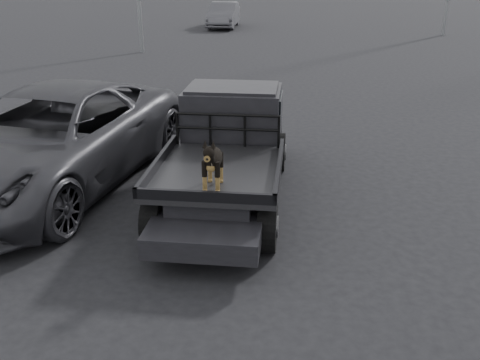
# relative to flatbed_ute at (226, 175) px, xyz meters

# --- Properties ---
(ground) EXTENTS (120.00, 120.00, 0.00)m
(ground) POSITION_rel_flatbed_ute_xyz_m (0.19, -1.31, -0.46)
(ground) COLOR black
(ground) RESTS_ON ground
(flatbed_ute) EXTENTS (2.00, 5.40, 0.92)m
(flatbed_ute) POSITION_rel_flatbed_ute_xyz_m (0.00, 0.00, 0.00)
(flatbed_ute) COLOR black
(flatbed_ute) RESTS_ON ground
(ute_cab) EXTENTS (1.72, 1.30, 0.88)m
(ute_cab) POSITION_rel_flatbed_ute_xyz_m (-0.00, 0.95, 0.90)
(ute_cab) COLOR black
(ute_cab) RESTS_ON flatbed_ute
(headache_rack) EXTENTS (1.80, 0.08, 0.55)m
(headache_rack) POSITION_rel_flatbed_ute_xyz_m (-0.00, 0.20, 0.74)
(headache_rack) COLOR black
(headache_rack) RESTS_ON flatbed_ute
(dog) EXTENTS (0.32, 0.60, 0.74)m
(dog) POSITION_rel_flatbed_ute_xyz_m (0.04, -1.61, 0.83)
(dog) COLOR black
(dog) RESTS_ON flatbed_ute
(parked_suv) EXTENTS (3.93, 6.78, 1.78)m
(parked_suv) POSITION_rel_flatbed_ute_xyz_m (-3.26, 0.29, 0.43)
(parked_suv) COLOR #333338
(parked_suv) RESTS_ON ground
(distant_car_a) EXTENTS (1.62, 4.50, 1.48)m
(distant_car_a) POSITION_rel_flatbed_ute_xyz_m (-3.65, 25.20, 0.28)
(distant_car_a) COLOR #49494E
(distant_car_a) RESTS_ON ground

